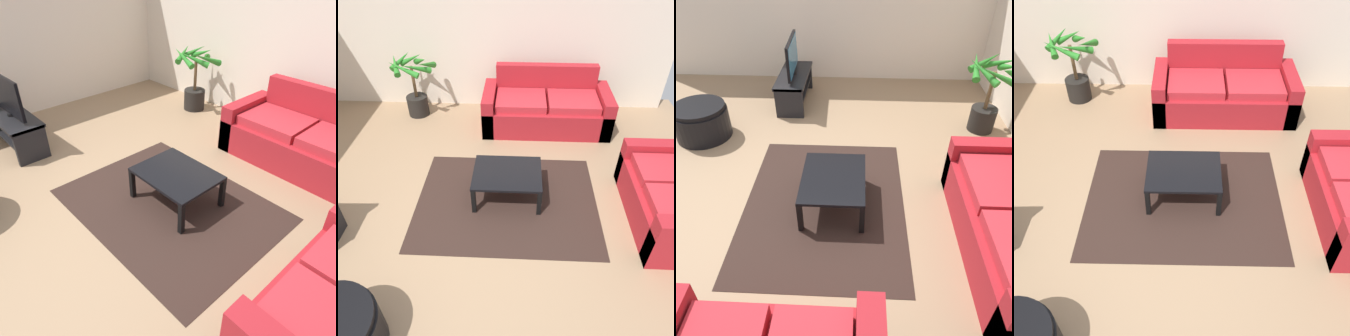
% 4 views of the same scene
% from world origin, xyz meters
% --- Properties ---
extents(ground_plane, '(6.60, 6.60, 0.00)m').
position_xyz_m(ground_plane, '(0.00, 0.00, 0.00)').
color(ground_plane, '#937556').
extents(couch_main, '(1.98, 0.90, 0.90)m').
position_xyz_m(couch_main, '(0.92, 2.28, 0.30)').
color(couch_main, maroon).
rests_on(couch_main, ground).
extents(coffee_table, '(0.82, 0.65, 0.37)m').
position_xyz_m(coffee_table, '(0.38, 0.58, 0.33)').
color(coffee_table, black).
rests_on(coffee_table, ground).
extents(area_rug, '(2.20, 1.70, 0.01)m').
position_xyz_m(area_rug, '(0.38, 0.48, 0.00)').
color(area_rug, black).
rests_on(area_rug, ground).
extents(potted_palm, '(0.71, 0.70, 1.06)m').
position_xyz_m(potted_palm, '(-1.24, 2.53, 0.49)').
color(potted_palm, black).
rests_on(potted_palm, ground).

